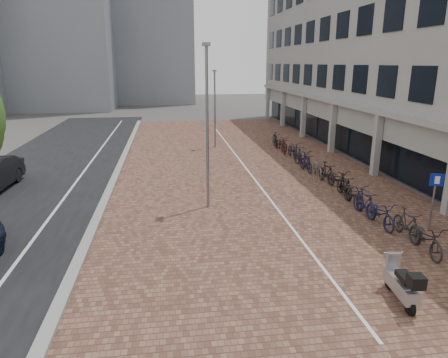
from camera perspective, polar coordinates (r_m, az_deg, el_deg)
ground at (r=11.75m, az=4.21°, el=-14.26°), size 140.00×140.00×0.00m
plaza_brick at (r=23.07m, az=2.84°, el=1.20°), size 14.50×42.00×0.04m
street_asphalt at (r=23.67m, az=-24.32°, el=0.13°), size 8.00×50.00×0.03m
curb at (r=22.85m, az=-14.93°, el=0.67°), size 0.35×42.00×0.14m
lane_line at (r=23.17m, az=-19.59°, el=0.36°), size 0.12×44.00×0.00m
parking_line at (r=23.10m, az=3.33°, el=1.27°), size 0.10×30.00×0.00m
office_building at (r=30.14m, az=23.78°, el=19.59°), size 8.40×40.00×15.00m
scooter_front at (r=11.51m, az=23.71°, el=-13.16°), size 0.68×1.68×1.12m
parking_sign at (r=16.27m, az=27.51°, el=-1.84°), size 0.44×0.19×2.17m
lamp_near at (r=16.43m, az=-2.38°, el=6.86°), size 0.12×0.12×6.60m
lamp_far at (r=29.05m, az=-1.31°, el=9.68°), size 0.12×0.12×5.39m
bike_row at (r=22.25m, az=13.00°, el=1.60°), size 1.17×20.44×1.05m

